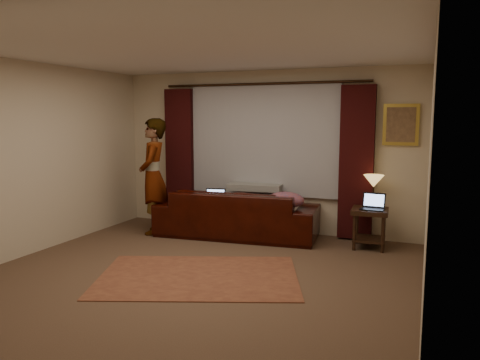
# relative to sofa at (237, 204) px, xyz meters

# --- Properties ---
(floor) EXTENTS (5.00, 5.00, 0.01)m
(floor) POSITION_rel_sofa_xyz_m (0.25, -1.96, -0.51)
(floor) COLOR brown
(floor) RESTS_ON ground
(ceiling) EXTENTS (5.00, 5.00, 0.02)m
(ceiling) POSITION_rel_sofa_xyz_m (0.25, -1.96, 2.10)
(ceiling) COLOR silver
(ceiling) RESTS_ON ground
(wall_back) EXTENTS (5.00, 0.02, 2.60)m
(wall_back) POSITION_rel_sofa_xyz_m (0.25, 0.54, 0.80)
(wall_back) COLOR beige
(wall_back) RESTS_ON ground
(wall_front) EXTENTS (5.00, 0.02, 2.60)m
(wall_front) POSITION_rel_sofa_xyz_m (0.25, -4.46, 0.80)
(wall_front) COLOR beige
(wall_front) RESTS_ON ground
(wall_left) EXTENTS (0.02, 5.00, 2.60)m
(wall_left) POSITION_rel_sofa_xyz_m (-2.25, -1.96, 0.80)
(wall_left) COLOR beige
(wall_left) RESTS_ON ground
(wall_right) EXTENTS (0.02, 5.00, 2.60)m
(wall_right) POSITION_rel_sofa_xyz_m (2.75, -1.96, 0.80)
(wall_right) COLOR beige
(wall_right) RESTS_ON ground
(sheer_curtain) EXTENTS (2.50, 0.05, 1.80)m
(sheer_curtain) POSITION_rel_sofa_xyz_m (0.25, 0.48, 1.00)
(sheer_curtain) COLOR #A1A1A8
(sheer_curtain) RESTS_ON wall_back
(drape_left) EXTENTS (0.50, 0.14, 2.30)m
(drape_left) POSITION_rel_sofa_xyz_m (-1.25, 0.43, 0.68)
(drape_left) COLOR black
(drape_left) RESTS_ON floor
(drape_right) EXTENTS (0.50, 0.14, 2.30)m
(drape_right) POSITION_rel_sofa_xyz_m (1.75, 0.43, 0.68)
(drape_right) COLOR black
(drape_right) RESTS_ON floor
(curtain_rod) EXTENTS (0.04, 0.04, 3.40)m
(curtain_rod) POSITION_rel_sofa_xyz_m (0.25, 0.43, 1.88)
(curtain_rod) COLOR black
(curtain_rod) RESTS_ON wall_back
(picture_frame) EXTENTS (0.50, 0.04, 0.60)m
(picture_frame) POSITION_rel_sofa_xyz_m (2.35, 0.51, 1.25)
(picture_frame) COLOR gold
(picture_frame) RESTS_ON wall_back
(sofa) EXTENTS (2.60, 1.32, 1.01)m
(sofa) POSITION_rel_sofa_xyz_m (0.00, 0.00, 0.00)
(sofa) COLOR black
(sofa) RESTS_ON floor
(throw_blanket) EXTENTS (0.90, 0.44, 0.10)m
(throw_blanket) POSITION_rel_sofa_xyz_m (0.18, 0.31, 0.51)
(throw_blanket) COLOR gray
(throw_blanket) RESTS_ON sofa
(clothing_pile) EXTENTS (0.60, 0.49, 0.24)m
(clothing_pile) POSITION_rel_sofa_xyz_m (0.80, -0.04, 0.12)
(clothing_pile) COLOR #7E4659
(clothing_pile) RESTS_ON sofa
(laptop_sofa) EXTENTS (0.38, 0.40, 0.23)m
(laptop_sofa) POSITION_rel_sofa_xyz_m (-0.32, -0.16, 0.11)
(laptop_sofa) COLOR black
(laptop_sofa) RESTS_ON sofa
(area_rug) EXTENTS (2.71, 2.26, 0.01)m
(area_rug) POSITION_rel_sofa_xyz_m (0.31, -1.95, -0.50)
(area_rug) COLOR brown
(area_rug) RESTS_ON floor
(end_table) EXTENTS (0.52, 0.52, 0.57)m
(end_table) POSITION_rel_sofa_xyz_m (2.02, 0.05, -0.22)
(end_table) COLOR black
(end_table) RESTS_ON floor
(tiffany_lamp) EXTENTS (0.34, 0.34, 0.46)m
(tiffany_lamp) POSITION_rel_sofa_xyz_m (2.03, 0.21, 0.30)
(tiffany_lamp) COLOR #A0924F
(tiffany_lamp) RESTS_ON end_table
(laptop_table) EXTENTS (0.34, 0.36, 0.23)m
(laptop_table) POSITION_rel_sofa_xyz_m (2.05, -0.02, 0.18)
(laptop_table) COLOR black
(laptop_table) RESTS_ON end_table
(person) EXTENTS (0.71, 0.71, 1.84)m
(person) POSITION_rel_sofa_xyz_m (-1.31, -0.34, 0.42)
(person) COLOR gray
(person) RESTS_ON floor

